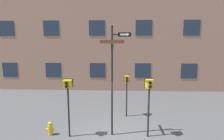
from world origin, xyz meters
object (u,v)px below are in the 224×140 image
Objects in this scene: street_sign_pole at (113,72)px; pedestrian_signal_left at (68,92)px; pedestrian_signal_right at (149,92)px; pedestrian_signal_across at (127,85)px; fire_hydrant at (50,129)px.

street_sign_pole is 2.16m from pedestrian_signal_left.
pedestrian_signal_left is 0.99× the size of pedestrian_signal_right.
fire_hydrant is at bearing -147.83° from pedestrian_signal_across.
pedestrian_signal_right is at bearing 2.59° from pedestrian_signal_left.
pedestrian_signal_across is at bearing 41.67° from pedestrian_signal_left.
pedestrian_signal_left is at bearing -138.33° from pedestrian_signal_across.
street_sign_pole is 2.04× the size of pedestrian_signal_across.
fire_hydrant is (-3.59, -2.26, -1.58)m from pedestrian_signal_across.
street_sign_pole reaches higher than pedestrian_signal_left.
fire_hydrant is (-2.90, -0.13, -2.62)m from street_sign_pole.
pedestrian_signal_across is (0.69, 2.13, -1.04)m from street_sign_pole.
pedestrian_signal_right reaches higher than pedestrian_signal_across.
pedestrian_signal_right reaches higher than fire_hydrant.
street_sign_pole is 7.85× the size of fire_hydrant.
pedestrian_signal_left is (-1.98, -0.24, -0.84)m from street_sign_pole.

